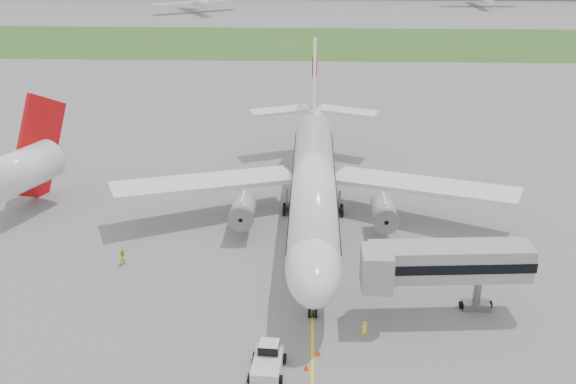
{
  "coord_description": "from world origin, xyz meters",
  "views": [
    {
      "loc": [
        -0.43,
        -64.32,
        34.07
      ],
      "look_at": [
        -2.89,
        2.0,
        5.05
      ],
      "focal_mm": 40.0,
      "sensor_mm": 36.0,
      "label": 1
    }
  ],
  "objects_px": {
    "jet_bridge": "(439,263)",
    "neighbor_aircraft": "(21,168)",
    "pushback_tug": "(268,360)",
    "ground_crew_near": "(364,329)",
    "airliner": "(314,178)"
  },
  "relations": [
    {
      "from": "pushback_tug",
      "to": "jet_bridge",
      "type": "xyz_separation_m",
      "value": [
        14.86,
        8.59,
        4.34
      ]
    },
    {
      "from": "pushback_tug",
      "to": "ground_crew_near",
      "type": "xyz_separation_m",
      "value": [
        8.09,
        4.62,
        -0.12
      ]
    },
    {
      "from": "jet_bridge",
      "to": "ground_crew_near",
      "type": "xyz_separation_m",
      "value": [
        -6.77,
        -3.97,
        -4.47
      ]
    },
    {
      "from": "airliner",
      "to": "ground_crew_near",
      "type": "relative_size",
      "value": 32.58
    },
    {
      "from": "ground_crew_near",
      "to": "pushback_tug",
      "type": "bearing_deg",
      "value": 3.73
    },
    {
      "from": "jet_bridge",
      "to": "ground_crew_near",
      "type": "height_order",
      "value": "jet_bridge"
    },
    {
      "from": "pushback_tug",
      "to": "neighbor_aircraft",
      "type": "relative_size",
      "value": 0.24
    },
    {
      "from": "airliner",
      "to": "neighbor_aircraft",
      "type": "height_order",
      "value": "airliner"
    },
    {
      "from": "pushback_tug",
      "to": "neighbor_aircraft",
      "type": "xyz_separation_m",
      "value": [
        -31.76,
        29.06,
        4.73
      ]
    },
    {
      "from": "airliner",
      "to": "neighbor_aircraft",
      "type": "relative_size",
      "value": 3.06
    },
    {
      "from": "ground_crew_near",
      "to": "airliner",
      "type": "bearing_deg",
      "value": -104.85
    },
    {
      "from": "airliner",
      "to": "neighbor_aircraft",
      "type": "xyz_separation_m",
      "value": [
        -35.36,
        1.66,
        0.02
      ]
    },
    {
      "from": "jet_bridge",
      "to": "neighbor_aircraft",
      "type": "relative_size",
      "value": 0.88
    },
    {
      "from": "airliner",
      "to": "neighbor_aircraft",
      "type": "distance_m",
      "value": 35.4
    },
    {
      "from": "airliner",
      "to": "jet_bridge",
      "type": "relative_size",
      "value": 3.49
    }
  ]
}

